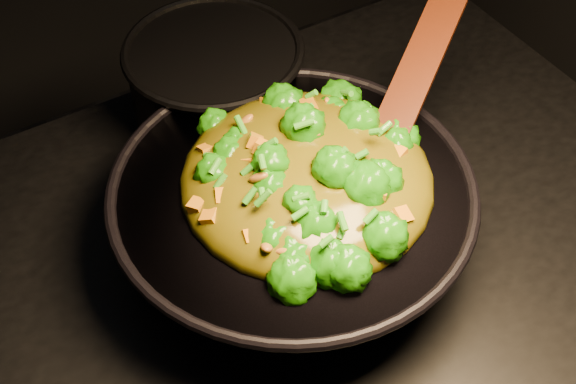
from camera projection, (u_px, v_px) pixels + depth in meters
wok at (292, 221)px, 1.00m from camera, size 0.55×0.55×0.12m
stir_fry at (308, 153)px, 0.92m from camera, size 0.40×0.40×0.11m
spatula at (406, 96)px, 0.99m from camera, size 0.27×0.20×0.12m
back_pot at (216, 85)px, 1.16m from camera, size 0.31×0.31×0.14m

